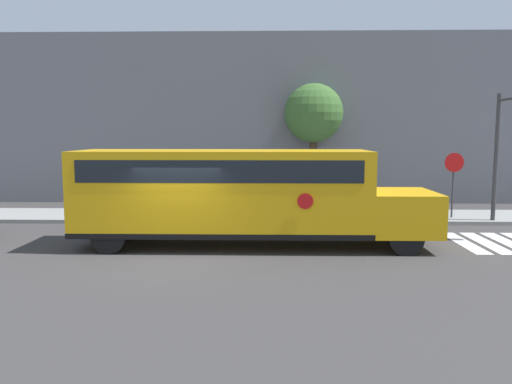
{
  "coord_description": "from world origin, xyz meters",
  "views": [
    {
      "loc": [
        2.56,
        -13.7,
        3.44
      ],
      "look_at": [
        2.17,
        1.87,
        1.62
      ],
      "focal_mm": 35.0,
      "sensor_mm": 36.0,
      "label": 1
    }
  ],
  "objects_px": {
    "school_bus": "(237,191)",
    "traffic_light": "(512,138)",
    "stop_sign": "(453,176)",
    "tree_near_sidewalk": "(314,114)"
  },
  "relations": [
    {
      "from": "school_bus",
      "to": "traffic_light",
      "type": "relative_size",
      "value": 2.19
    },
    {
      "from": "school_bus",
      "to": "traffic_light",
      "type": "xyz_separation_m",
      "value": [
        9.55,
        2.88,
        1.61
      ]
    },
    {
      "from": "stop_sign",
      "to": "traffic_light",
      "type": "height_order",
      "value": "traffic_light"
    },
    {
      "from": "stop_sign",
      "to": "traffic_light",
      "type": "bearing_deg",
      "value": -51.46
    },
    {
      "from": "school_bus",
      "to": "traffic_light",
      "type": "bearing_deg",
      "value": 16.76
    },
    {
      "from": "traffic_light",
      "to": "tree_near_sidewalk",
      "type": "height_order",
      "value": "tree_near_sidewalk"
    },
    {
      "from": "school_bus",
      "to": "stop_sign",
      "type": "height_order",
      "value": "school_bus"
    },
    {
      "from": "school_bus",
      "to": "stop_sign",
      "type": "xyz_separation_m",
      "value": [
        8.2,
        4.57,
        0.12
      ]
    },
    {
      "from": "school_bus",
      "to": "tree_near_sidewalk",
      "type": "bearing_deg",
      "value": 70.8
    },
    {
      "from": "stop_sign",
      "to": "tree_near_sidewalk",
      "type": "distance_m",
      "value": 7.14
    }
  ]
}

